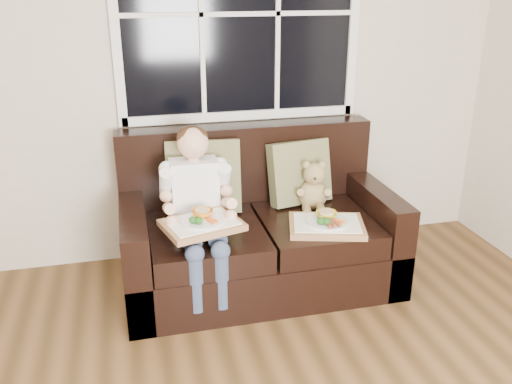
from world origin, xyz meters
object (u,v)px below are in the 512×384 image
object	(u,v)px
loveseat	(257,235)
child	(197,197)
teddy_bear	(314,189)
tray_right	(327,224)
tray_left	(202,223)

from	to	relation	value
loveseat	child	distance (m)	0.54
teddy_bear	tray_right	world-z (taller)	teddy_bear
loveseat	tray_right	xyz separation A→B (m)	(0.36, -0.30, 0.17)
teddy_bear	tray_right	xyz separation A→B (m)	(-0.03, -0.33, -0.10)
child	tray_left	bearing A→B (deg)	-90.89
loveseat	tray_left	xyz separation A→B (m)	(-0.40, -0.31, 0.27)
loveseat	tray_right	size ratio (longest dim) A/B	3.27
child	teddy_bear	size ratio (longest dim) A/B	2.78
tray_right	teddy_bear	bearing A→B (deg)	100.67
tray_right	tray_left	bearing A→B (deg)	-163.57
tray_left	tray_right	xyz separation A→B (m)	(0.75, 0.01, -0.09)
loveseat	tray_left	size ratio (longest dim) A/B	3.44
child	tray_right	bearing A→B (deg)	-13.46
teddy_bear	tray_left	xyz separation A→B (m)	(-0.78, -0.34, -0.01)
loveseat	tray_left	distance (m)	0.57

